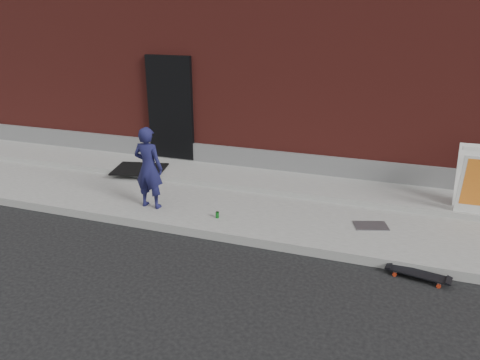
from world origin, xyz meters
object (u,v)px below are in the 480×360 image
at_px(child, 149,168).
at_px(pizza_sign, 479,181).
at_px(skateboard, 418,274).
at_px(soda_can, 217,215).

bearing_deg(child, pizza_sign, -163.24).
relative_size(child, skateboard, 1.71).
relative_size(child, pizza_sign, 1.32).
distance_m(child, skateboard, 4.59).
xyz_separation_m(child, pizza_sign, (5.35, 1.40, -0.08)).
bearing_deg(soda_can, skateboard, -11.25).
bearing_deg(skateboard, pizza_sign, 67.24).
height_order(child, pizza_sign, child).
relative_size(child, soda_can, 13.57).
xyz_separation_m(child, skateboard, (4.47, -0.69, -0.80)).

